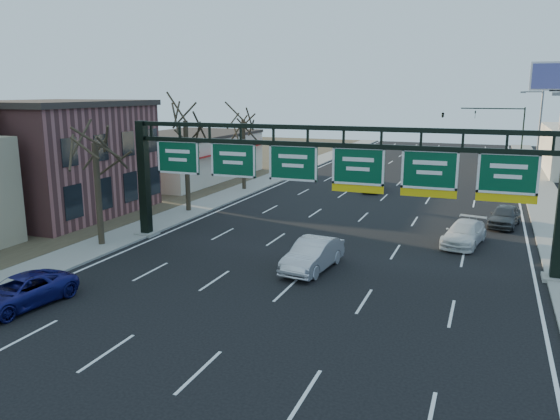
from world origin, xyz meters
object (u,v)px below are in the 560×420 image
at_px(car_blue_suv, 20,292).
at_px(car_silver_sedan, 313,255).
at_px(sign_gantry, 328,173).
at_px(car_white_wagon, 464,233).

height_order(car_blue_suv, car_silver_sedan, car_silver_sedan).
distance_m(car_blue_suv, car_silver_sedan, 13.59).
bearing_deg(sign_gantry, car_silver_sedan, -88.40).
relative_size(car_silver_sedan, car_white_wagon, 1.01).
bearing_deg(sign_gantry, car_blue_suv, -129.95).
bearing_deg(car_white_wagon, car_blue_suv, -125.00).
bearing_deg(car_white_wagon, car_silver_sedan, -121.83).
distance_m(sign_gantry, car_blue_suv, 16.00).
relative_size(sign_gantry, car_white_wagon, 5.18).
bearing_deg(car_silver_sedan, sign_gantry, 97.67).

